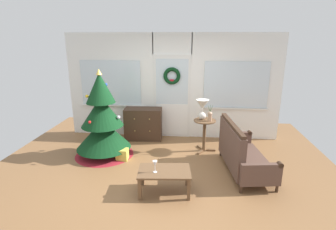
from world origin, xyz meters
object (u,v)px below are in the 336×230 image
object	(u,v)px
christmas_tree	(103,123)
coffee_table	(164,174)
wine_glass	(155,164)
gift_box	(122,154)
side_table	(204,129)
flower_vase	(210,116)
table_lamp	(202,107)
dresser_cabinet	(143,124)
settee_sofa	(241,153)

from	to	relation	value
christmas_tree	coffee_table	distance (m)	1.99
christmas_tree	wine_glass	distance (m)	1.91
wine_glass	gift_box	xyz separation A→B (m)	(-0.86, 1.18, -0.42)
side_table	flower_vase	size ratio (longest dim) A/B	2.05
side_table	table_lamp	distance (m)	0.50
coffee_table	christmas_tree	bearing A→B (deg)	137.96
dresser_cabinet	table_lamp	size ratio (longest dim) A/B	2.09
settee_sofa	coffee_table	xyz separation A→B (m)	(-1.33, -0.83, -0.04)
christmas_tree	flower_vase	distance (m)	2.27
christmas_tree	settee_sofa	world-z (taller)	christmas_tree
wine_glass	gift_box	bearing A→B (deg)	126.26
dresser_cabinet	coffee_table	distance (m)	2.45
settee_sofa	wine_glass	bearing A→B (deg)	-148.43
table_lamp	coffee_table	size ratio (longest dim) A/B	0.50
side_table	dresser_cabinet	bearing A→B (deg)	157.99
settee_sofa	wine_glass	xyz separation A→B (m)	(-1.47, -0.91, 0.16)
table_lamp	wine_glass	world-z (taller)	table_lamp
flower_vase	gift_box	world-z (taller)	flower_vase
gift_box	wine_glass	bearing A→B (deg)	-53.74
side_table	coffee_table	world-z (taller)	side_table
side_table	flower_vase	xyz separation A→B (m)	(0.10, -0.06, 0.33)
christmas_tree	gift_box	xyz separation A→B (m)	(0.45, -0.21, -0.59)
dresser_cabinet	settee_sofa	size ratio (longest dim) A/B	0.56
gift_box	christmas_tree	bearing A→B (deg)	155.32
dresser_cabinet	coffee_table	world-z (taller)	dresser_cabinet
dresser_cabinet	side_table	xyz separation A→B (m)	(1.47, -0.59, 0.12)
settee_sofa	side_table	size ratio (longest dim) A/B	2.27
flower_vase	wine_glass	size ratio (longest dim) A/B	1.79
flower_vase	wine_glass	xyz separation A→B (m)	(-0.93, -1.74, -0.30)
side_table	coffee_table	size ratio (longest dim) A/B	0.81
table_lamp	flower_vase	xyz separation A→B (m)	(0.16, -0.10, -0.17)
side_table	table_lamp	bearing A→B (deg)	146.31
wine_glass	flower_vase	bearing A→B (deg)	61.85
table_lamp	gift_box	size ratio (longest dim) A/B	1.89
table_lamp	coffee_table	bearing A→B (deg)	-109.56
flower_vase	table_lamp	bearing A→B (deg)	147.99
dresser_cabinet	gift_box	world-z (taller)	dresser_cabinet
settee_sofa	table_lamp	distance (m)	1.33
flower_vase	side_table	bearing A→B (deg)	149.04
table_lamp	wine_glass	size ratio (longest dim) A/B	2.26
wine_glass	table_lamp	bearing A→B (deg)	67.28
dresser_cabinet	table_lamp	world-z (taller)	table_lamp
dresser_cabinet	coffee_table	size ratio (longest dim) A/B	1.04
christmas_tree	side_table	distance (m)	2.19
christmas_tree	table_lamp	size ratio (longest dim) A/B	4.19
christmas_tree	gift_box	size ratio (longest dim) A/B	7.95
coffee_table	settee_sofa	bearing A→B (deg)	32.05
christmas_tree	flower_vase	bearing A→B (deg)	9.02
christmas_tree	side_table	size ratio (longest dim) A/B	2.57
settee_sofa	flower_vase	size ratio (longest dim) A/B	4.66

